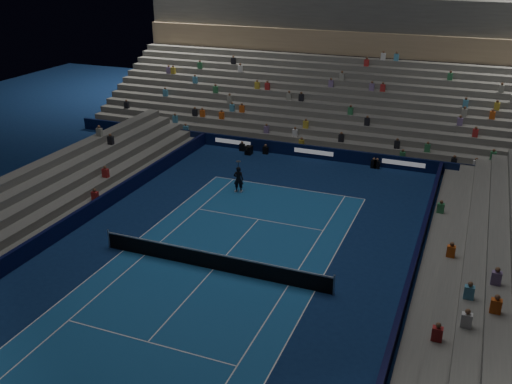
{
  "coord_description": "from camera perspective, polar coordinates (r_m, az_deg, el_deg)",
  "views": [
    {
      "loc": [
        11.51,
        -22.93,
        15.29
      ],
      "look_at": [
        0.0,
        6.0,
        2.0
      ],
      "focal_mm": 39.9,
      "sensor_mm": 36.0,
      "label": 1
    }
  ],
  "objects": [
    {
      "name": "broadcast_camera",
      "position": [
        46.17,
        -0.74,
        4.22
      ],
      "size": [
        0.51,
        0.97,
        0.67
      ],
      "color": "black",
      "rests_on": "ground"
    },
    {
      "name": "ground",
      "position": [
        29.87,
        -4.3,
        -7.75
      ],
      "size": [
        90.0,
        90.0,
        0.0
      ],
      "primitive_type": "plane",
      "color": "#0C204B",
      "rests_on": "ground"
    },
    {
      "name": "grandstand_west",
      "position": [
        36.62,
        -23.26,
        -1.99
      ],
      "size": [
        5.0,
        37.0,
        2.5
      ],
      "color": "slate",
      "rests_on": "ground"
    },
    {
      "name": "sponsor_barrier_east",
      "position": [
        27.35,
        14.64,
        -10.48
      ],
      "size": [
        0.25,
        37.0,
        1.0
      ],
      "primitive_type": "cube",
      "color": "black",
      "rests_on": "ground"
    },
    {
      "name": "court_surface",
      "position": [
        29.86,
        -4.3,
        -7.74
      ],
      "size": [
        10.97,
        23.77,
        0.01
      ],
      "primitive_type": "cube",
      "color": "#19518E",
      "rests_on": "ground"
    },
    {
      "name": "tennis_net",
      "position": [
        29.61,
        -4.33,
        -6.91
      ],
      "size": [
        12.9,
        0.1,
        1.1
      ],
      "color": "#B2B2B7",
      "rests_on": "ground"
    },
    {
      "name": "grandstand_east",
      "position": [
        27.11,
        22.09,
        -10.83
      ],
      "size": [
        5.0,
        37.0,
        2.5
      ],
      "color": "slate",
      "rests_on": "ground"
    },
    {
      "name": "grandstand_main",
      "position": [
        53.46,
        8.84,
        9.97
      ],
      "size": [
        44.0,
        15.2,
        11.2
      ],
      "color": "#61615D",
      "rests_on": "ground"
    },
    {
      "name": "tennis_player",
      "position": [
        38.66,
        -1.77,
        1.28
      ],
      "size": [
        0.76,
        0.59,
        1.84
      ],
      "primitive_type": "imported",
      "rotation": [
        0.0,
        0.0,
        3.39
      ],
      "color": "black",
      "rests_on": "ground"
    },
    {
      "name": "sponsor_barrier_far",
      "position": [
        45.47,
        5.85,
        4.01
      ],
      "size": [
        44.0,
        0.25,
        1.0
      ],
      "primitive_type": "cube",
      "color": "#081033",
      "rests_on": "ground"
    },
    {
      "name": "sponsor_barrier_west",
      "position": [
        34.56,
        -19.0,
        -3.58
      ],
      "size": [
        0.25,
        37.0,
        1.0
      ],
      "primitive_type": "cube",
      "color": "black",
      "rests_on": "ground"
    }
  ]
}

